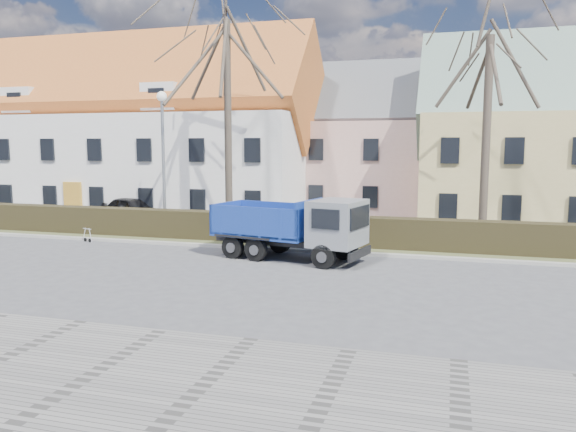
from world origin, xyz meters
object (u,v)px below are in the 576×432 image
(streetlight, at_px, (164,163))
(cart_frame, at_px, (84,234))
(parked_car_a, at_px, (133,209))
(dump_truck, at_px, (284,227))

(streetlight, bearing_deg, cart_frame, -133.57)
(cart_frame, height_order, parked_car_a, parked_car_a)
(cart_frame, relative_size, parked_car_a, 0.18)
(cart_frame, xyz_separation_m, parked_car_a, (-1.45, 6.44, 0.37))
(dump_truck, bearing_deg, parked_car_a, 158.54)
(dump_truck, distance_m, streetlight, 8.53)
(dump_truck, xyz_separation_m, parked_car_a, (-11.31, 7.58, -0.51))
(parked_car_a, bearing_deg, streetlight, -112.73)
(dump_truck, xyz_separation_m, streetlight, (-7.24, 3.90, 2.26))
(streetlight, height_order, parked_car_a, streetlight)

